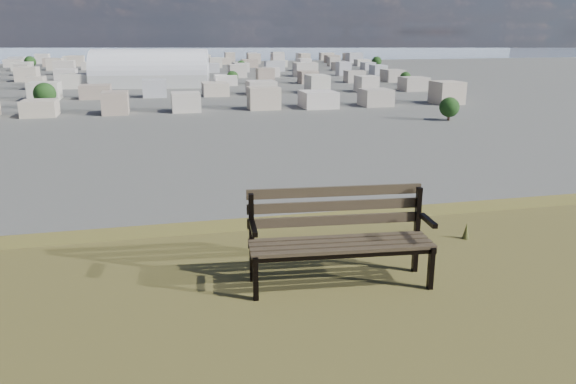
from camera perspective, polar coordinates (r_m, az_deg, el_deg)
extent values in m
cube|color=#433727|center=(4.75, 5.84, -5.97)|extent=(1.59, 0.22, 0.03)
cube|color=#433727|center=(4.84, 5.55, -5.51)|extent=(1.59, 0.22, 0.03)
cube|color=#433727|center=(4.94, 5.26, -5.07)|extent=(1.59, 0.22, 0.03)
cube|color=#433727|center=(5.03, 4.99, -4.64)|extent=(1.59, 0.22, 0.03)
cube|color=#433727|center=(5.05, 4.85, -2.87)|extent=(1.58, 0.18, 0.09)
cube|color=#433727|center=(5.03, 4.83, -1.41)|extent=(1.58, 0.18, 0.09)
cube|color=#433727|center=(5.01, 4.81, 0.06)|extent=(1.58, 0.18, 0.09)
cube|color=black|center=(4.69, -3.31, -8.75)|extent=(0.05, 0.06, 0.39)
cube|color=black|center=(4.96, -3.71, -4.71)|extent=(0.05, 0.06, 0.81)
cube|color=black|center=(4.79, -3.52, -6.05)|extent=(0.08, 0.44, 0.04)
cube|color=black|center=(4.67, -3.52, -3.74)|extent=(0.07, 0.32, 0.04)
cube|color=black|center=(5.03, 14.32, -7.49)|extent=(0.05, 0.06, 0.39)
cube|color=black|center=(5.28, 12.96, -3.80)|extent=(0.05, 0.06, 0.81)
cube|color=black|center=(5.12, 13.72, -5.01)|extent=(0.08, 0.44, 0.04)
cube|color=black|center=(5.01, 14.06, -2.83)|extent=(0.07, 0.32, 0.04)
cube|color=black|center=(4.75, 5.85, -6.45)|extent=(1.58, 0.18, 0.04)
cube|color=black|center=(5.05, 4.96, -5.03)|extent=(1.58, 0.18, 0.04)
cone|color=brown|center=(6.35, 17.66, -3.78)|extent=(0.08, 0.08, 0.18)
cube|color=silver|center=(303.12, -13.70, 10.98)|extent=(61.21, 32.39, 6.49)
cylinder|color=silver|center=(302.88, -13.74, 11.59)|extent=(61.21, 32.39, 24.65)
cube|color=#AA9F92|center=(206.31, -23.23, 8.09)|extent=(11.00, 11.00, 7.00)
cube|color=#B8A792|center=(203.59, -16.51, 8.63)|extent=(11.00, 11.00, 7.00)
cube|color=#A9A9AD|center=(203.68, -9.69, 9.05)|extent=(11.00, 11.00, 7.00)
cube|color=#C1B19D|center=(206.58, -2.95, 9.35)|extent=(11.00, 11.00, 7.00)
cube|color=gray|center=(212.17, 3.53, 9.52)|extent=(11.00, 11.00, 7.00)
cube|color=#BFB5A8|center=(220.25, 9.60, 9.56)|extent=(11.00, 11.00, 7.00)
cube|color=beige|center=(230.55, 15.19, 9.51)|extent=(11.00, 11.00, 7.00)
cube|color=#A9A9AD|center=(257.38, -24.10, 9.31)|extent=(11.00, 11.00, 7.00)
cube|color=#C1B19D|center=(254.07, -18.72, 9.78)|extent=(11.00, 11.00, 7.00)
cube|color=gray|center=(253.01, -13.23, 10.17)|extent=(11.00, 11.00, 7.00)
cube|color=#BFB5A8|center=(254.22, -7.73, 10.47)|extent=(11.00, 11.00, 7.00)
cube|color=beige|center=(257.67, -2.32, 10.67)|extent=(11.00, 11.00, 7.00)
cube|color=beige|center=(263.27, 2.90, 10.77)|extent=(11.00, 11.00, 7.00)
cube|color=#AA9F92|center=(270.88, 7.87, 10.79)|extent=(11.00, 11.00, 7.00)
cube|color=#B8A792|center=(280.36, 12.54, 10.74)|extent=(11.00, 11.00, 7.00)
cube|color=#BFB5A8|center=(308.56, -24.68, 10.13)|extent=(11.00, 11.00, 7.00)
cube|color=beige|center=(304.87, -20.20, 10.54)|extent=(11.00, 11.00, 7.00)
cube|color=beige|center=(303.03, -15.62, 10.90)|extent=(11.00, 11.00, 7.00)
cube|color=#AA9F92|center=(303.09, -11.01, 11.19)|extent=(11.00, 11.00, 7.00)
cube|color=#B8A792|center=(305.05, -6.41, 11.40)|extent=(11.00, 11.00, 7.00)
cube|color=#A9A9AD|center=(308.86, -1.90, 11.55)|extent=(11.00, 11.00, 7.00)
cube|color=#C1B19D|center=(314.47, 2.48, 11.62)|extent=(11.00, 11.00, 7.00)
cube|color=gray|center=(321.77, 6.68, 11.63)|extent=(11.00, 11.00, 7.00)
cube|color=#BFB5A8|center=(330.65, 10.68, 11.58)|extent=(11.00, 11.00, 7.00)
cube|color=#B8A792|center=(359.81, -25.10, 10.71)|extent=(11.00, 11.00, 7.00)
cube|color=#A9A9AD|center=(355.84, -21.26, 11.08)|extent=(11.00, 11.00, 7.00)
cube|color=#C1B19D|center=(353.46, -17.34, 11.41)|extent=(11.00, 11.00, 7.00)
cube|color=gray|center=(352.69, -13.38, 11.68)|extent=(11.00, 11.00, 7.00)
cube|color=#BFB5A8|center=(353.56, -9.41, 11.90)|extent=(11.00, 11.00, 7.00)
cube|color=beige|center=(356.05, -5.47, 12.07)|extent=(11.00, 11.00, 7.00)
cube|color=beige|center=(360.12, -1.60, 12.17)|extent=(11.00, 11.00, 7.00)
cube|color=#AA9F92|center=(365.73, 2.17, 12.23)|extent=(11.00, 11.00, 7.00)
cube|color=#B8A792|center=(372.80, 5.81, 12.23)|extent=(11.00, 11.00, 7.00)
cube|color=#A9A9AD|center=(381.25, 9.30, 12.19)|extent=(11.00, 11.00, 7.00)
cube|color=beige|center=(411.11, -25.42, 11.15)|extent=(11.00, 11.00, 7.00)
cube|color=beige|center=(406.93, -22.06, 11.48)|extent=(11.00, 11.00, 7.00)
cube|color=#AA9F92|center=(404.13, -18.63, 11.78)|extent=(11.00, 11.00, 7.00)
cube|color=#B8A792|center=(402.75, -15.17, 12.04)|extent=(11.00, 11.00, 7.00)
cube|color=#A9A9AD|center=(402.80, -11.68, 12.26)|extent=(11.00, 11.00, 7.00)
cube|color=#C1B19D|center=(404.27, -8.20, 12.43)|extent=(11.00, 11.00, 7.00)
cube|color=gray|center=(407.16, -4.76, 12.56)|extent=(11.00, 11.00, 7.00)
cube|color=#BFB5A8|center=(411.42, -1.37, 12.65)|extent=(11.00, 11.00, 7.00)
cube|color=beige|center=(417.03, 1.94, 12.69)|extent=(11.00, 11.00, 7.00)
cube|color=beige|center=(423.92, 5.15, 12.69)|extent=(11.00, 11.00, 7.00)
cube|color=#AA9F92|center=(432.04, 8.25, 12.65)|extent=(11.00, 11.00, 7.00)
cube|color=gray|center=(462.43, -25.67, 11.49)|extent=(11.00, 11.00, 7.00)
cube|color=#BFB5A8|center=(458.09, -22.68, 11.79)|extent=(11.00, 11.00, 7.00)
cube|color=beige|center=(454.98, -19.64, 12.07)|extent=(11.00, 11.00, 7.00)
cube|color=beige|center=(453.11, -16.56, 12.32)|extent=(11.00, 11.00, 7.00)
cube|color=#AA9F92|center=(452.52, -13.46, 12.53)|extent=(11.00, 11.00, 7.00)
cube|color=#B8A792|center=(453.20, -10.36, 12.70)|extent=(11.00, 11.00, 7.00)
cube|color=#A9A9AD|center=(455.14, -7.26, 12.84)|extent=(11.00, 11.00, 7.00)
cube|color=#C1B19D|center=(458.33, -4.20, 12.95)|extent=(11.00, 11.00, 7.00)
cube|color=gray|center=(462.75, -1.19, 13.01)|extent=(11.00, 11.00, 7.00)
cube|color=#BFB5A8|center=(468.36, 1.75, 13.04)|extent=(11.00, 11.00, 7.00)
cube|color=beige|center=(475.11, 4.63, 13.04)|extent=(11.00, 11.00, 7.00)
cube|color=beige|center=(482.97, 7.41, 13.01)|extent=(11.00, 11.00, 7.00)
cube|color=#C1B19D|center=(513.77, -25.86, 11.76)|extent=(11.00, 11.00, 7.00)
cube|color=gray|center=(509.30, -23.18, 12.04)|extent=(11.00, 11.00, 7.00)
cube|color=#BFB5A8|center=(505.93, -20.45, 12.30)|extent=(11.00, 11.00, 7.00)
cube|color=beige|center=(503.69, -17.68, 12.53)|extent=(11.00, 11.00, 7.00)
cube|color=beige|center=(502.58, -14.89, 12.73)|extent=(11.00, 11.00, 7.00)
cube|color=#AA9F92|center=(502.62, -12.09, 12.91)|extent=(11.00, 11.00, 7.00)
cube|color=#B8A792|center=(503.80, -9.29, 13.05)|extent=(11.00, 11.00, 7.00)
cube|color=#A9A9AD|center=(506.12, -6.51, 13.17)|extent=(11.00, 11.00, 7.00)
cube|color=#C1B19D|center=(509.56, -3.76, 13.25)|extent=(11.00, 11.00, 7.00)
cube|color=gray|center=(514.10, -1.05, 13.31)|extent=(11.00, 11.00, 7.00)
cube|color=#BFB5A8|center=(519.70, 1.61, 13.33)|extent=(11.00, 11.00, 7.00)
cube|color=beige|center=(526.35, 4.20, 13.33)|extent=(11.00, 11.00, 7.00)
cube|color=beige|center=(533.99, 6.73, 13.30)|extent=(11.00, 11.00, 7.00)
cube|color=#C1B19D|center=(565.13, -26.03, 11.98)|extent=(11.00, 11.00, 7.00)
cube|color=gray|center=(560.55, -23.59, 12.24)|extent=(11.00, 11.00, 7.00)
cube|color=#BFB5A8|center=(556.98, -21.11, 12.48)|extent=(11.00, 11.00, 7.00)
cube|color=beige|center=(554.42, -18.60, 12.70)|extent=(11.00, 11.00, 7.00)
cube|color=beige|center=(552.89, -16.06, 12.89)|extent=(11.00, 11.00, 7.00)
cube|color=#AA9F92|center=(552.41, -13.52, 13.07)|extent=(11.00, 11.00, 7.00)
cube|color=#B8A792|center=(552.96, -10.97, 13.21)|extent=(11.00, 11.00, 7.00)
cube|color=#A9A9AD|center=(554.56, -8.42, 13.34)|extent=(11.00, 11.00, 7.00)
cube|color=#C1B19D|center=(557.18, -5.90, 13.43)|extent=(11.00, 11.00, 7.00)
cube|color=gray|center=(560.82, -3.40, 13.50)|extent=(11.00, 11.00, 7.00)
cube|color=#BFB5A8|center=(565.45, -0.93, 13.55)|extent=(11.00, 11.00, 7.00)
cube|color=beige|center=(571.06, 1.49, 13.57)|extent=(11.00, 11.00, 7.00)
cube|color=beige|center=(577.61, 3.86, 13.57)|extent=(11.00, 11.00, 7.00)
cube|color=#AA9F92|center=(585.08, 6.17, 13.54)|extent=(11.00, 11.00, 7.00)
cylinder|color=#36241B|center=(187.44, 16.00, 7.33)|extent=(0.80, 0.80, 2.10)
sphere|color=black|center=(187.03, 16.08, 8.28)|extent=(6.30, 6.30, 6.30)
cylinder|color=#36241B|center=(226.81, -23.36, 8.13)|extent=(0.80, 0.80, 2.70)
sphere|color=black|center=(226.39, -23.48, 9.14)|extent=(8.10, 8.10, 8.10)
cylinder|color=#36241B|center=(311.86, 11.81, 10.80)|extent=(0.80, 0.80, 1.95)
sphere|color=black|center=(311.63, 11.84, 11.34)|extent=(5.85, 5.85, 5.85)
cylinder|color=#36241B|center=(407.30, -4.75, 12.23)|extent=(0.80, 0.80, 2.25)
sphere|color=black|center=(407.10, -4.76, 12.70)|extent=(6.75, 6.75, 6.75)
cylinder|color=#36241B|center=(471.14, -24.67, 11.41)|extent=(0.80, 0.80, 2.85)
sphere|color=black|center=(470.93, -24.73, 11.92)|extent=(8.55, 8.55, 8.55)
cylinder|color=#36241B|center=(305.76, -5.64, 10.97)|extent=(0.80, 0.80, 2.10)
sphere|color=black|center=(305.50, -5.66, 11.56)|extent=(6.30, 6.30, 6.30)
cylinder|color=#36241B|center=(455.89, 8.99, 12.50)|extent=(0.80, 0.80, 2.55)
sphere|color=black|center=(455.69, 9.01, 12.98)|extent=(7.65, 7.65, 7.65)
cube|color=#8C9CB3|center=(902.31, -13.60, 13.79)|extent=(2400.00, 700.00, 0.12)
cube|color=#8D9BAF|center=(1400.05, -7.34, 15.63)|extent=(700.00, 220.00, 45.00)
cube|color=#8D9BAF|center=(1572.85, 11.63, 15.74)|extent=(500.00, 220.00, 60.00)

